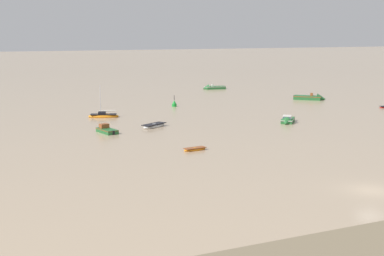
# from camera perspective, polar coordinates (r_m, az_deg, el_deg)

# --- Properties ---
(ground_plane) EXTENTS (800.00, 800.00, 0.00)m
(ground_plane) POSITION_cam_1_polar(r_m,az_deg,el_deg) (52.33, 17.90, -6.11)
(ground_plane) COLOR tan
(motorboat_moored_0) EXTENTS (6.31, 6.19, 2.25)m
(motorboat_moored_0) POSITION_cam_1_polar(r_m,az_deg,el_deg) (119.19, 12.23, 2.99)
(motorboat_moored_0) COLOR #23602D
(motorboat_moored_0) RESTS_ON ground
(rowboat_moored_2) EXTENTS (3.07, 1.35, 0.47)m
(rowboat_moored_2) POSITION_cam_1_polar(r_m,az_deg,el_deg) (66.40, 0.29, -2.20)
(rowboat_moored_2) COLOR orange
(rowboat_moored_2) RESTS_ON ground
(motorboat_moored_1) EXTENTS (5.97, 2.92, 1.96)m
(motorboat_moored_1) POSITION_cam_1_polar(r_m,az_deg,el_deg) (138.78, 2.07, 4.12)
(motorboat_moored_1) COLOR #23602D
(motorboat_moored_1) RESTS_ON ground
(rowboat_moored_5) EXTENTS (4.66, 3.53, 0.71)m
(rowboat_moored_5) POSITION_cam_1_polar(r_m,az_deg,el_deg) (82.92, -3.92, 0.23)
(rowboat_moored_5) COLOR white
(rowboat_moored_5) RESTS_ON ground
(sailboat_moored_0) EXTENTS (5.28, 3.28, 5.67)m
(sailboat_moored_0) POSITION_cam_1_polar(r_m,az_deg,el_deg) (93.47, -9.07, 1.24)
(sailboat_moored_0) COLOR orange
(sailboat_moored_0) RESTS_ON ground
(motorboat_moored_2) EXTENTS (4.54, 4.81, 1.87)m
(motorboat_moored_2) POSITION_cam_1_polar(r_m,az_deg,el_deg) (87.71, 9.75, 0.69)
(motorboat_moored_2) COLOR #23602D
(motorboat_moored_2) RESTS_ON ground
(motorboat_moored_3) EXTENTS (2.37, 4.81, 1.75)m
(motorboat_moored_3) POSITION_cam_1_polar(r_m,az_deg,el_deg) (79.45, -8.93, -0.23)
(motorboat_moored_3) COLOR #23602D
(motorboat_moored_3) RESTS_ON ground
(channel_buoy) EXTENTS (0.90, 0.90, 2.30)m
(channel_buoy) POSITION_cam_1_polar(r_m,az_deg,el_deg) (105.89, -1.83, 2.47)
(channel_buoy) COLOR #198C2D
(channel_buoy) RESTS_ON ground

